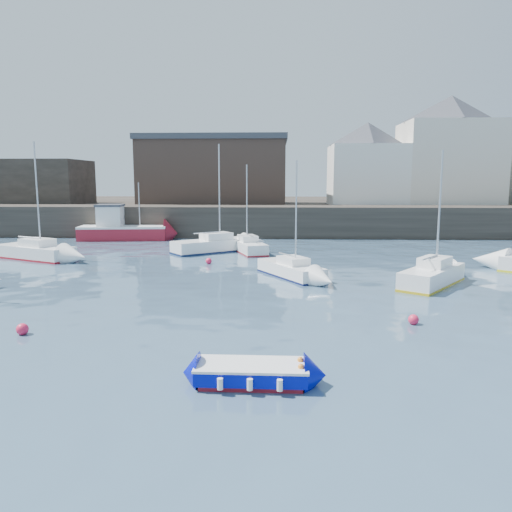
{
  "coord_description": "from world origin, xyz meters",
  "views": [
    {
      "loc": [
        1.1,
        -14.68,
        5.61
      ],
      "look_at": [
        0.0,
        12.0,
        1.5
      ],
      "focal_mm": 35.0,
      "sensor_mm": 36.0,
      "label": 1
    }
  ],
  "objects_px": {
    "fishing_boat": "(121,229)",
    "blue_dinghy": "(252,373)",
    "sailboat_f": "(249,246)",
    "buoy_near": "(23,334)",
    "buoy_far": "(209,264)",
    "sailboat_c": "(432,275)",
    "buoy_mid": "(413,324)",
    "sailboat_h": "(213,245)",
    "sailboat_e": "(35,252)",
    "sailboat_b": "(291,269)"
  },
  "relations": [
    {
      "from": "fishing_boat",
      "to": "blue_dinghy",
      "type": "bearing_deg",
      "value": -67.09
    },
    {
      "from": "blue_dinghy",
      "to": "sailboat_f",
      "type": "relative_size",
      "value": 0.46
    },
    {
      "from": "buoy_near",
      "to": "buoy_far",
      "type": "height_order",
      "value": "buoy_near"
    },
    {
      "from": "sailboat_c",
      "to": "buoy_far",
      "type": "xyz_separation_m",
      "value": [
        -12.88,
        6.35,
        -0.55
      ]
    },
    {
      "from": "buoy_mid",
      "to": "blue_dinghy",
      "type": "bearing_deg",
      "value": -135.11
    },
    {
      "from": "sailboat_h",
      "to": "sailboat_c",
      "type": "bearing_deg",
      "value": -42.03
    },
    {
      "from": "sailboat_e",
      "to": "buoy_mid",
      "type": "bearing_deg",
      "value": -34.19
    },
    {
      "from": "sailboat_b",
      "to": "sailboat_c",
      "type": "relative_size",
      "value": 0.93
    },
    {
      "from": "sailboat_f",
      "to": "fishing_boat",
      "type": "bearing_deg",
      "value": 147.91
    },
    {
      "from": "buoy_far",
      "to": "buoy_mid",
      "type": "bearing_deg",
      "value": -54.19
    },
    {
      "from": "sailboat_f",
      "to": "buoy_far",
      "type": "distance_m",
      "value": 5.99
    },
    {
      "from": "blue_dinghy",
      "to": "sailboat_b",
      "type": "relative_size",
      "value": 0.47
    },
    {
      "from": "buoy_near",
      "to": "buoy_far",
      "type": "relative_size",
      "value": 1.05
    },
    {
      "from": "blue_dinghy",
      "to": "sailboat_e",
      "type": "distance_m",
      "value": 26.95
    },
    {
      "from": "sailboat_c",
      "to": "buoy_far",
      "type": "height_order",
      "value": "sailboat_c"
    },
    {
      "from": "sailboat_h",
      "to": "buoy_mid",
      "type": "height_order",
      "value": "sailboat_h"
    },
    {
      "from": "sailboat_f",
      "to": "buoy_mid",
      "type": "height_order",
      "value": "sailboat_f"
    },
    {
      "from": "blue_dinghy",
      "to": "fishing_boat",
      "type": "xyz_separation_m",
      "value": [
        -13.97,
        33.06,
        0.7
      ]
    },
    {
      "from": "sailboat_b",
      "to": "fishing_boat",
      "type": "bearing_deg",
      "value": 131.41
    },
    {
      "from": "blue_dinghy",
      "to": "buoy_far",
      "type": "relative_size",
      "value": 7.49
    },
    {
      "from": "buoy_near",
      "to": "buoy_mid",
      "type": "height_order",
      "value": "buoy_near"
    },
    {
      "from": "fishing_boat",
      "to": "sailboat_b",
      "type": "xyz_separation_m",
      "value": [
        15.49,
        -17.57,
        -0.6
      ]
    },
    {
      "from": "buoy_mid",
      "to": "sailboat_b",
      "type": "bearing_deg",
      "value": 115.5
    },
    {
      "from": "sailboat_h",
      "to": "buoy_near",
      "type": "distance_m",
      "value": 21.7
    },
    {
      "from": "buoy_far",
      "to": "blue_dinghy",
      "type": "bearing_deg",
      "value": -78.91
    },
    {
      "from": "sailboat_f",
      "to": "buoy_near",
      "type": "height_order",
      "value": "sailboat_f"
    },
    {
      "from": "sailboat_e",
      "to": "buoy_near",
      "type": "relative_size",
      "value": 18.76
    },
    {
      "from": "blue_dinghy",
      "to": "sailboat_f",
      "type": "bearing_deg",
      "value": 93.39
    },
    {
      "from": "sailboat_e",
      "to": "buoy_mid",
      "type": "distance_m",
      "value": 27.24
    },
    {
      "from": "blue_dinghy",
      "to": "fishing_boat",
      "type": "bearing_deg",
      "value": 112.91
    },
    {
      "from": "sailboat_c",
      "to": "sailboat_f",
      "type": "distance_m",
      "value": 15.82
    },
    {
      "from": "blue_dinghy",
      "to": "buoy_mid",
      "type": "xyz_separation_m",
      "value": [
        6.04,
        6.02,
        -0.33
      ]
    },
    {
      "from": "sailboat_e",
      "to": "sailboat_b",
      "type": "bearing_deg",
      "value": -17.93
    },
    {
      "from": "sailboat_f",
      "to": "buoy_near",
      "type": "relative_size",
      "value": 15.46
    },
    {
      "from": "fishing_boat",
      "to": "buoy_mid",
      "type": "relative_size",
      "value": 20.12
    },
    {
      "from": "sailboat_h",
      "to": "buoy_near",
      "type": "xyz_separation_m",
      "value": [
        -4.32,
        -21.26,
        -0.54
      ]
    },
    {
      "from": "sailboat_e",
      "to": "buoy_near",
      "type": "height_order",
      "value": "sailboat_e"
    },
    {
      "from": "sailboat_b",
      "to": "sailboat_f",
      "type": "bearing_deg",
      "value": 107.19
    },
    {
      "from": "fishing_boat",
      "to": "sailboat_h",
      "type": "height_order",
      "value": "sailboat_h"
    },
    {
      "from": "buoy_far",
      "to": "fishing_boat",
      "type": "bearing_deg",
      "value": 127.2
    },
    {
      "from": "sailboat_e",
      "to": "buoy_far",
      "type": "distance_m",
      "value": 12.72
    },
    {
      "from": "blue_dinghy",
      "to": "fishing_boat",
      "type": "relative_size",
      "value": 0.38
    },
    {
      "from": "blue_dinghy",
      "to": "sailboat_b",
      "type": "distance_m",
      "value": 15.57
    },
    {
      "from": "fishing_boat",
      "to": "buoy_far",
      "type": "height_order",
      "value": "fishing_boat"
    },
    {
      "from": "sailboat_c",
      "to": "sailboat_e",
      "type": "bearing_deg",
      "value": 162.75
    },
    {
      "from": "sailboat_c",
      "to": "buoy_mid",
      "type": "xyz_separation_m",
      "value": [
        -2.96,
        -7.39,
        -0.55
      ]
    },
    {
      "from": "sailboat_f",
      "to": "buoy_mid",
      "type": "distance_m",
      "value": 20.65
    },
    {
      "from": "sailboat_b",
      "to": "buoy_far",
      "type": "xyz_separation_m",
      "value": [
        -5.39,
        4.26,
        -0.43
      ]
    },
    {
      "from": "buoy_near",
      "to": "sailboat_b",
      "type": "bearing_deg",
      "value": 48.38
    },
    {
      "from": "sailboat_c",
      "to": "buoy_near",
      "type": "xyz_separation_m",
      "value": [
        -17.6,
        -9.29,
        -0.55
      ]
    }
  ]
}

